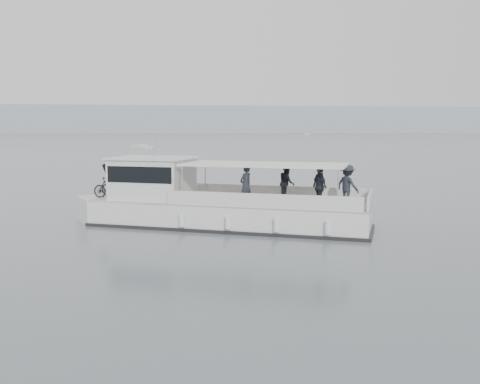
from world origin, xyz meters
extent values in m
plane|color=#50595E|center=(0.00, 0.00, 0.00)|extent=(1400.00, 1400.00, 0.00)
cube|color=#939EA8|center=(0.00, 560.00, 14.00)|extent=(1400.00, 90.00, 28.00)
cube|color=white|center=(-0.11, -1.88, 0.47)|extent=(12.91, 8.28, 1.37)
cube|color=white|center=(-5.87, 0.72, 0.47)|extent=(3.12, 3.12, 1.37)
cube|color=beige|center=(-0.11, -1.88, 1.16)|extent=(12.91, 8.28, 0.06)
cube|color=black|center=(-0.11, -1.88, 0.05)|extent=(13.15, 8.48, 0.19)
cube|color=white|center=(2.28, -1.18, 1.47)|extent=(7.72, 3.57, 0.63)
cube|color=white|center=(0.95, -4.14, 1.47)|extent=(7.72, 3.57, 0.63)
cube|color=white|center=(5.60, -4.46, 1.47)|extent=(1.48, 3.12, 0.63)
cube|color=white|center=(-3.57, -0.32, 2.11)|extent=(4.24, 3.98, 1.90)
cube|color=black|center=(-5.06, 0.35, 2.27)|extent=(1.62, 2.64, 1.22)
cube|color=black|center=(-3.57, -0.32, 2.42)|extent=(4.07, 3.93, 0.74)
cube|color=white|center=(-3.57, -0.32, 3.11)|extent=(4.52, 4.26, 0.11)
cube|color=white|center=(1.42, -2.57, 2.90)|extent=(7.83, 5.83, 0.08)
cylinder|color=silver|center=(-2.26, -2.53, 2.03)|extent=(0.08, 0.08, 1.74)
cylinder|color=silver|center=(-1.04, 0.16, 2.03)|extent=(0.08, 0.08, 1.74)
cylinder|color=silver|center=(3.89, -5.31, 2.03)|extent=(0.08, 0.08, 1.74)
cylinder|color=silver|center=(5.10, -2.62, 2.03)|extent=(0.08, 0.08, 1.74)
cylinder|color=silver|center=(-3.75, 0.80, 4.48)|extent=(0.04, 0.04, 2.74)
cylinder|color=silver|center=(-3.49, -1.17, 4.27)|extent=(0.04, 0.04, 2.32)
cylinder|color=silver|center=(-2.32, -2.92, 0.53)|extent=(0.33, 0.33, 0.53)
cylinder|color=silver|center=(-0.39, -3.79, 0.53)|extent=(0.33, 0.33, 0.53)
cylinder|color=silver|center=(1.53, -4.66, 0.53)|extent=(0.33, 0.33, 0.53)
cylinder|color=silver|center=(3.45, -5.52, 0.53)|extent=(0.33, 0.33, 0.53)
imported|color=black|center=(-5.32, 0.93, 1.63)|extent=(1.91, 1.32, 0.95)
imported|color=black|center=(-5.66, 0.16, 1.66)|extent=(1.71, 1.11, 1.00)
imported|color=#252831|center=(0.46, -3.18, 2.04)|extent=(0.77, 0.74, 1.77)
imported|color=#252831|center=(2.50, -2.25, 2.04)|extent=(0.80, 0.96, 1.77)
imported|color=#252831|center=(3.47, -4.19, 2.04)|extent=(0.65, 1.11, 1.77)
imported|color=#252831|center=(4.86, -3.67, 2.04)|extent=(1.17, 1.32, 1.77)
cube|color=white|center=(110.28, 389.77, 0.30)|extent=(5.39, 3.84, 0.75)
cube|color=white|center=(110.28, 389.77, 0.62)|extent=(2.28, 2.12, 0.45)
cube|color=white|center=(-8.40, 99.83, 0.30)|extent=(5.74, 6.88, 0.75)
cube|color=white|center=(-8.40, 99.83, 0.62)|extent=(2.95, 3.07, 0.45)
cylinder|color=silver|center=(-8.40, 99.83, 4.37)|extent=(0.08, 0.08, 7.55)
camera|label=1|loc=(-3.02, -25.90, 4.47)|focal=40.00mm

